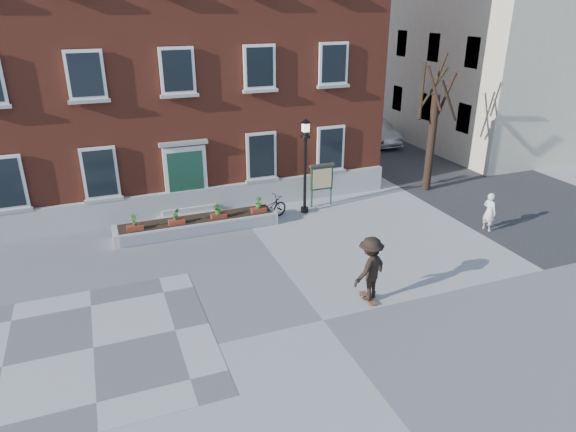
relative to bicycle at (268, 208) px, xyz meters
name	(u,v)px	position (x,y,z in m)	size (l,w,h in m)	color
ground	(323,320)	(-0.89, -7.28, -0.48)	(100.00, 100.00, 0.00)	gray
checker_patch	(93,348)	(-6.89, -6.28, -0.48)	(6.00, 6.00, 0.01)	#58585A
bicycle	(268,208)	(0.00, 0.00, 0.00)	(0.64, 1.83, 0.96)	black
parked_car	(376,132)	(10.19, 8.99, 0.22)	(1.49, 4.28, 1.41)	#AAADAF
bystander	(489,212)	(7.56, -4.02, 0.28)	(0.55, 0.36, 1.52)	silver
brick_building	(157,46)	(-2.89, 6.70, 5.82)	(18.40, 10.85, 12.60)	brown
planter_assembly	(198,224)	(-2.88, -0.10, -0.18)	(6.20, 1.12, 1.15)	beige
bare_tree	(432,131)	(8.12, 0.73, 2.31)	(1.83, 1.83, 6.16)	black
side_street	(446,19)	(17.11, 12.50, 6.54)	(15.20, 36.00, 14.50)	#333335
lamp_post	(305,153)	(1.70, 0.21, 2.06)	(0.40, 0.40, 3.93)	black
notice_board	(322,178)	(2.65, 0.61, 0.78)	(1.10, 0.16, 1.87)	#193224
skateboarder	(370,269)	(0.79, -6.80, 0.57)	(1.45, 1.18, 2.04)	brown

